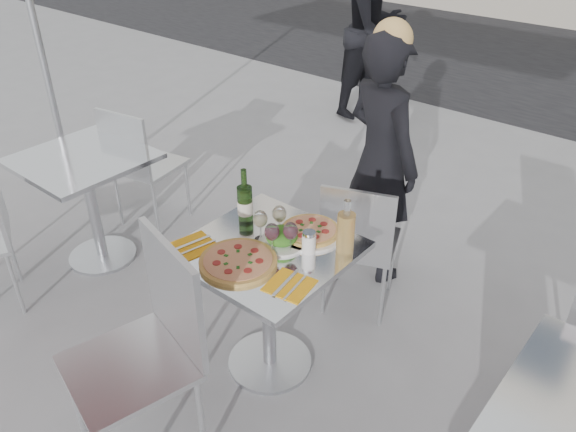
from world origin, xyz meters
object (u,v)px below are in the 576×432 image
Objects in this scene: main_table at (268,283)px; salad_plate at (282,237)px; chair_near at (150,339)px; side_chair_lfar at (138,159)px; wine_bottle at (245,203)px; pedestrian_a at (377,30)px; wineglass_red_a at (272,233)px; wineglass_white_b at (279,215)px; napkin_right at (290,285)px; woman_diner at (381,161)px; pizza_near at (238,261)px; napkin_left at (194,245)px; wineglass_white_a at (260,220)px; carafe at (346,234)px; pizza_far at (310,231)px; wineglass_red_b at (291,232)px; chair_far at (359,238)px; sugar_shaker at (309,242)px; side_table_left at (88,187)px.

salad_plate is at bearing 64.35° from main_table.
chair_near is 1.14× the size of side_chair_lfar.
pedestrian_a is at bearing 111.82° from wine_bottle.
side_chair_lfar is 1.72m from wineglass_red_a.
napkin_right is (0.28, -0.27, -0.11)m from wineglass_white_b.
pedestrian_a is 3.61m from wineglass_white_b.
woman_diner is 1.25m from pizza_near.
napkin_left is at bearing 177.57° from napkin_right.
wineglass_white_a reaches higher than napkin_left.
napkin_left is (-0.58, -0.38, -0.11)m from carafe.
pizza_far is (0.16, 0.86, 0.15)m from chair_near.
napkin_left is at bearing 143.39° from side_chair_lfar.
wineglass_white_a is 0.38m from napkin_right.
salad_plate is at bearing 161.49° from wineglass_red_b.
chair_far is 0.63m from salad_plate.
wineglass_white_a is at bearing 61.62° from napkin_left.
wineglass_red_a reaches higher than napkin_right.
pedestrian_a is at bearing 119.91° from carafe.
chair_far is (0.10, 0.63, -0.03)m from main_table.
main_table is 1.64m from side_chair_lfar.
chair_far is at bearing 176.14° from side_chair_lfar.
carafe is (0.33, 0.34, 0.11)m from pizza_near.
wineglass_white_a reaches higher than main_table.
pizza_far is 0.40m from napkin_right.
chair_far reaches higher than sugar_shaker.
pizza_far is 0.34m from wine_bottle.
pedestrian_a is at bearing 113.69° from wineglass_white_a.
wineglass_white_a is at bearing 157.03° from wineglass_red_a.
salad_plate is 0.76× the size of carafe.
side_table_left is 0.45m from side_chair_lfar.
chair_near is (-0.18, -1.28, 0.10)m from chair_far.
pizza_far reaches higher than main_table.
wine_bottle is at bearing -151.90° from pedestrian_a.
pedestrian_a is 3.82m from napkin_left.
side_table_left is at bearing -177.02° from napkin_left.
carafe is at bearing 131.06° from woman_diner.
side_chair_lfar is 1.80m from sugar_shaker.
wineglass_red_b is (0.10, 0.04, 0.32)m from main_table.
wineglass_white_a reaches higher than napkin_right.
wineglass_red_a is at bearing -20.02° from main_table.
napkin_right is (0.48, -0.24, -0.11)m from wine_bottle.
woman_diner is at bearing 103.66° from chair_near.
carafe is (0.37, -0.90, 0.10)m from woman_diner.
wineglass_white_b is at bearing -148.89° from pedestrian_a.
wineglass_white_b is (1.47, 0.12, 0.32)m from side_table_left.
pizza_near is at bearing -96.85° from main_table.
wineglass_white_a is at bearing -129.42° from pizza_far.
carafe is (0.38, 0.81, 0.26)m from chair_near.
napkin_right is (0.17, -0.36, -0.01)m from pizza_far.
pedestrian_a is at bearing 117.40° from sugar_shaker.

